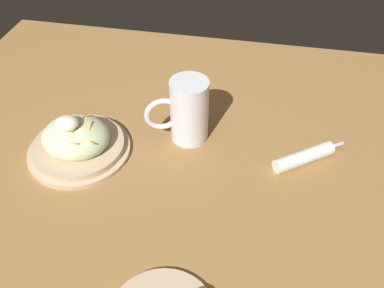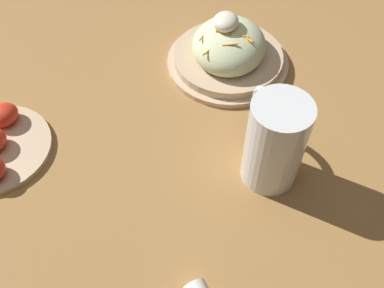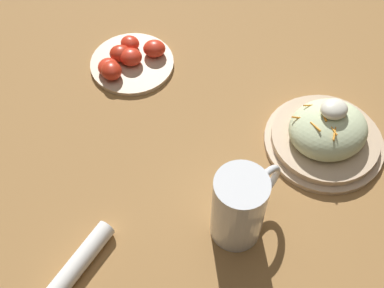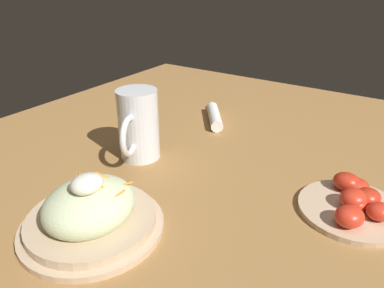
# 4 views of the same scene
# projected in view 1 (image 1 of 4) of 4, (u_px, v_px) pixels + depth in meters

# --- Properties ---
(ground_plane) EXTENTS (1.43, 1.43, 0.00)m
(ground_plane) POSITION_uv_depth(u_px,v_px,m) (174.00, 213.00, 0.80)
(ground_plane) COLOR #9E703D
(salad_plate) EXTENTS (0.23, 0.23, 0.11)m
(salad_plate) POSITION_uv_depth(u_px,v_px,m) (77.00, 141.00, 0.90)
(salad_plate) COLOR #D1B28E
(salad_plate) RESTS_ON ground_plane
(beer_mug) EXTENTS (0.14, 0.09, 0.16)m
(beer_mug) POSITION_uv_depth(u_px,v_px,m) (188.00, 114.00, 0.92)
(beer_mug) COLOR white
(beer_mug) RESTS_ON ground_plane
(napkin_roll) EXTENTS (0.16, 0.12, 0.03)m
(napkin_roll) POSITION_uv_depth(u_px,v_px,m) (304.00, 157.00, 0.89)
(napkin_roll) COLOR white
(napkin_roll) RESTS_ON ground_plane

